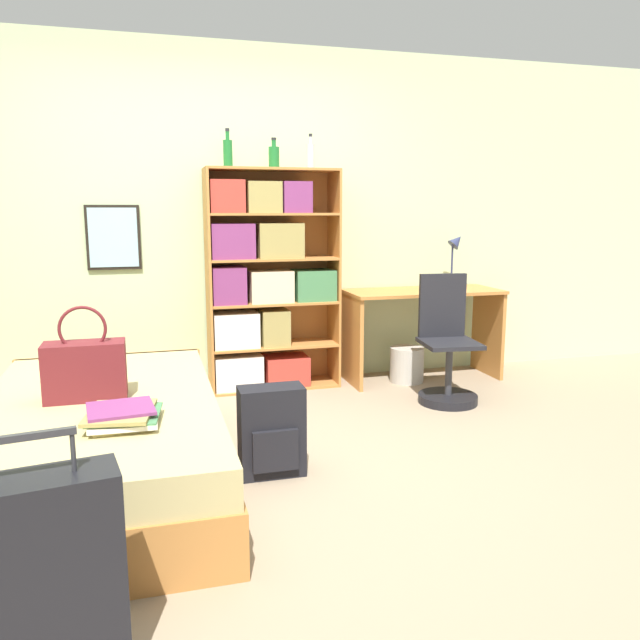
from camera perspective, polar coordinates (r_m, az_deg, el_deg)
ground_plane at (r=3.47m, az=-7.23°, el=-13.28°), size 14.00×14.00×0.00m
wall_back at (r=4.90m, az=-10.60°, el=9.06°), size 10.00×0.09×2.60m
bed at (r=3.39m, az=-19.33°, el=-10.40°), size 1.15×2.09×0.44m
handbag at (r=3.30m, az=-20.68°, el=-4.22°), size 0.39×0.18×0.47m
book_stack_on_bed at (r=2.90m, az=-17.59°, el=-8.32°), size 0.34×0.38×0.08m
suitcase at (r=2.08m, az=-25.16°, el=-21.20°), size 0.55×0.27×0.77m
bookcase at (r=4.76m, az=-5.20°, el=3.33°), size 0.99×0.34×1.67m
bottle_green at (r=4.73m, az=-8.43°, el=14.90°), size 0.07×0.07×0.28m
bottle_brown at (r=4.76m, az=-4.23°, el=14.67°), size 0.08×0.08×0.22m
bottle_clear at (r=4.81m, az=-0.87°, el=14.81°), size 0.06×0.06×0.25m
desk at (r=5.11m, az=9.35°, el=0.31°), size 1.25×0.52×0.73m
desk_lamp at (r=5.28m, az=12.29°, el=6.26°), size 0.17×0.12×0.46m
desk_chair at (r=4.58m, az=11.50°, el=-3.61°), size 0.43×0.43×0.91m
backpack at (r=3.29m, az=-4.43°, el=-10.17°), size 0.34×0.20×0.47m
waste_bin at (r=5.08m, az=7.94°, el=-4.05°), size 0.27×0.27×0.28m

